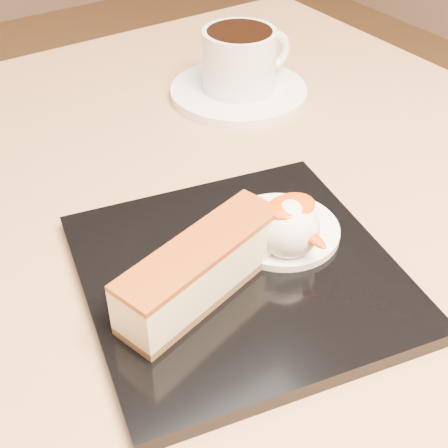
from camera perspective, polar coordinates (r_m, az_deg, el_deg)
table at (r=0.62m, az=-2.05°, el=-10.96°), size 0.80×0.80×0.72m
dessert_plate at (r=0.46m, az=1.40°, el=-4.63°), size 0.26×0.26×0.01m
cheesecake at (r=0.42m, az=-2.07°, el=-4.10°), size 0.14×0.07×0.04m
cream_smear at (r=0.48m, az=5.26°, el=-0.56°), size 0.09×0.09×0.01m
ice_cream_scoop at (r=0.45m, az=5.96°, el=-0.36°), size 0.05×0.05×0.05m
mango_sauce at (r=0.45m, az=6.15°, el=1.63°), size 0.04×0.03×0.01m
mint_sprig at (r=0.48m, az=0.74°, el=0.12°), size 0.03×0.02×0.00m
saucer at (r=0.70m, az=1.35°, el=12.00°), size 0.15×0.15×0.01m
coffee_cup at (r=0.69m, az=1.55°, el=14.90°), size 0.11×0.08×0.06m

